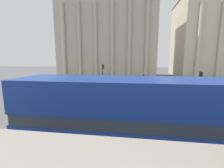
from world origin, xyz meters
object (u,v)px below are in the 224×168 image
Objects in this scene: traffic_light_near at (144,91)px; traffic_light_far at (103,73)px; car_silver at (224,98)px; pedestrian_blue at (131,87)px; pedestrian_grey at (108,83)px; double_decker_bus at (150,121)px; plaza_building_left at (108,37)px; traffic_light_mid at (200,82)px; pedestrian_white at (74,96)px; pedestrian_olive at (93,77)px.

traffic_light_far is (-5.80, 12.53, 0.26)m from traffic_light_near.
car_silver is 10.89m from pedestrian_blue.
pedestrian_grey is at bearing 110.69° from traffic_light_near.
double_decker_bus is 41.04m from plaza_building_left.
pedestrian_blue reaches higher than car_silver.
traffic_light_mid is 3.03m from car_silver.
traffic_light_far is 2.58× the size of pedestrian_white.
pedestrian_white is at bearing -87.77° from plaza_building_left.
traffic_light_mid is 0.85× the size of car_silver.
traffic_light_far reaches higher than pedestrian_grey.
pedestrian_white is at bearing 153.07° from traffic_light_near.
traffic_light_near is 0.88× the size of car_silver.
pedestrian_blue is at bearing 96.96° from traffic_light_near.
plaza_building_left reaches higher than car_silver.
plaza_building_left is 32.73m from traffic_light_mid.
traffic_light_far is (-5.67, 17.92, 0.42)m from double_decker_bus.
plaza_building_left is 27.20m from pedestrian_blue.
traffic_light_mid is (14.89, -27.66, -9.19)m from plaza_building_left.
double_decker_bus reaches higher than pedestrian_white.
traffic_light_near reaches higher than pedestrian_olive.
pedestrian_blue reaches higher than pedestrian_grey.
traffic_light_far is 5.67m from pedestrian_blue.
traffic_light_mid is at bearing 28.17° from pedestrian_white.
plaza_building_left is at bearing 63.57° from pedestrian_olive.
pedestrian_grey is at bearing -57.11° from car_silver.
pedestrian_olive is 14.03m from pedestrian_blue.
pedestrian_grey is (4.58, -7.18, -0.14)m from pedestrian_olive.
pedestrian_blue is 1.10× the size of pedestrian_grey.
pedestrian_white is at bearing 125.03° from double_decker_bus.
traffic_light_mid is at bearing -62.90° from pedestrian_olive.
pedestrian_olive is at bearing -66.98° from car_silver.
pedestrian_grey is at bearing -80.79° from plaza_building_left.
car_silver is at bearing -20.11° from pedestrian_grey.
traffic_light_mid is at bearing -24.57° from pedestrian_grey.
pedestrian_white is (2.49, -17.15, -0.14)m from pedestrian_olive.
traffic_light_mid is at bearing 113.18° from pedestrian_blue.
traffic_light_mid is 13.89m from traffic_light_far.
traffic_light_mid is 2.23× the size of pedestrian_grey.
pedestrian_white is 1.00× the size of pedestrian_grey.
traffic_light_far is at bearing 104.48° from double_decker_bus.
traffic_light_far reaches higher than pedestrian_blue.
car_silver is 2.31× the size of pedestrian_olive.
traffic_light_far is 2.27× the size of pedestrian_olive.
traffic_light_near is 14.67m from pedestrian_grey.
traffic_light_near is 2.31× the size of pedestrian_grey.
traffic_light_far is at bearing 99.07° from pedestrian_white.
car_silver is at bearing 33.25° from traffic_light_near.
double_decker_bus is at bearing -78.05° from plaza_building_left.
traffic_light_far reaches higher than traffic_light_mid.
double_decker_bus is 13.22m from traffic_light_mid.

